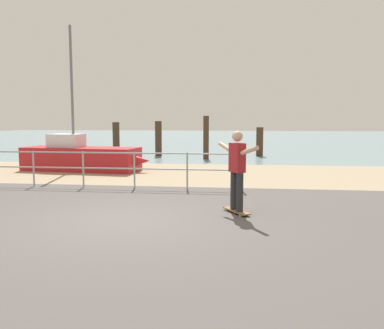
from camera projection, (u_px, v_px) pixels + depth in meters
ground_plane at (108, 236)px, 6.95m from camera, size 24.00×10.00×0.04m
beach_strip at (179, 174)px, 14.85m from camera, size 24.00×6.00×0.04m
sea_surface at (220, 138)px, 42.47m from camera, size 72.00×50.00×0.04m
railing_fence at (83, 164)px, 11.69m from camera, size 9.07×0.05×1.05m
sailboat at (85, 157)px, 15.51m from camera, size 5.04×1.89×5.42m
skateboard at (236, 211)px, 8.52m from camera, size 0.60×0.78×0.08m
skateboarder at (237, 166)px, 8.41m from camera, size 0.85×1.27×1.65m
groyne_post_0 at (116, 138)px, 23.06m from camera, size 0.38×0.38×1.79m
groyne_post_1 at (158, 139)px, 21.64m from camera, size 0.35×0.35×1.86m
groyne_post_2 at (206, 138)px, 19.86m from camera, size 0.27×0.27×2.12m
groyne_post_3 at (260, 142)px, 21.48m from camera, size 0.36×0.36×1.54m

